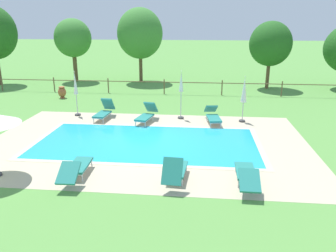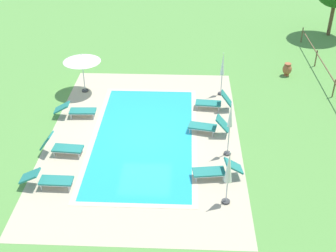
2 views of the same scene
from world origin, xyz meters
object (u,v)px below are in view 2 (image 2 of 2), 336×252
patio_umbrella_closed_row_west (229,170)px  terracotta_urn_near_fence (287,69)px  sun_lounger_north_end (77,110)px  sun_lounger_north_near_steps (216,170)px  patio_umbrella_closed_row_mid_west (222,68)px  patio_umbrella_closed_row_centre (230,122)px  sun_lounger_north_mid (62,146)px  sun_lounger_north_far (214,102)px  sun_lounger_south_near_corner (208,126)px  sun_lounger_south_mid (49,179)px  patio_umbrella_open_foreground (82,58)px

patio_umbrella_closed_row_west → terracotta_urn_near_fence: 12.17m
sun_lounger_north_end → sun_lounger_north_near_steps: bearing=55.5°
sun_lounger_north_near_steps → patio_umbrella_closed_row_west: bearing=11.7°
sun_lounger_north_end → patio_umbrella_closed_row_mid_west: (-2.68, 7.31, 1.18)m
patio_umbrella_closed_row_mid_west → patio_umbrella_closed_row_centre: 5.63m
sun_lounger_north_mid → patio_umbrella_closed_row_centre: bearing=92.3°
sun_lounger_north_end → terracotta_urn_near_fence: size_ratio=2.70×
sun_lounger_north_far → patio_umbrella_closed_row_centre: (4.01, 0.45, 1.27)m
sun_lounger_north_near_steps → sun_lounger_north_end: sun_lounger_north_near_steps is taller
sun_lounger_north_mid → sun_lounger_south_near_corner: size_ratio=0.94×
sun_lounger_south_mid → sun_lounger_north_end: bearing=-179.2°
patio_umbrella_open_foreground → patio_umbrella_closed_row_mid_west: size_ratio=0.92×
patio_umbrella_open_foreground → terracotta_urn_near_fence: size_ratio=2.87×
sun_lounger_south_near_corner → patio_umbrella_closed_row_mid_west: patio_umbrella_closed_row_mid_west is taller
patio_umbrella_closed_row_mid_west → sun_lounger_north_far: bearing=-16.5°
sun_lounger_north_near_steps → sun_lounger_north_mid: 6.77m
sun_lounger_north_far → patio_umbrella_closed_row_centre: bearing=6.4°
patio_umbrella_closed_row_mid_west → patio_umbrella_closed_row_centre: size_ratio=0.95×
sun_lounger_north_mid → patio_umbrella_closed_row_mid_west: size_ratio=0.78×
patio_umbrella_closed_row_mid_west → terracotta_urn_near_fence: bearing=122.3°
patio_umbrella_closed_row_centre → patio_umbrella_closed_row_mid_west: bearing=179.6°
sun_lounger_north_far → patio_umbrella_closed_row_mid_west: size_ratio=0.78×
sun_lounger_north_near_steps → patio_umbrella_closed_row_centre: 2.19m
sun_lounger_south_mid → patio_umbrella_closed_row_centre: patio_umbrella_closed_row_centre is taller
sun_lounger_north_near_steps → patio_umbrella_closed_row_centre: bearing=160.4°
sun_lounger_north_end → patio_umbrella_closed_row_west: patio_umbrella_closed_row_west is taller
patio_umbrella_open_foreground → patio_umbrella_closed_row_centre: patio_umbrella_closed_row_centre is taller
patio_umbrella_closed_row_centre → sun_lounger_north_end: bearing=-112.0°
sun_lounger_north_end → patio_umbrella_open_foreground: patio_umbrella_open_foreground is taller
patio_umbrella_closed_row_west → terracotta_urn_near_fence: patio_umbrella_closed_row_west is taller
patio_umbrella_closed_row_west → sun_lounger_south_near_corner: bearing=-174.0°
sun_lounger_south_near_corner → patio_umbrella_closed_row_mid_west: size_ratio=0.83×
patio_umbrella_closed_row_mid_west → terracotta_urn_near_fence: size_ratio=3.13×
sun_lounger_north_near_steps → patio_umbrella_open_foreground: size_ratio=0.94×
sun_lounger_north_far → patio_umbrella_open_foreground: 7.34m
sun_lounger_north_near_steps → terracotta_urn_near_fence: bearing=154.7°
sun_lounger_north_far → terracotta_urn_near_fence: 6.12m
sun_lounger_south_mid → patio_umbrella_closed_row_mid_west: (-8.15, 7.24, 1.18)m
sun_lounger_south_mid → patio_umbrella_closed_row_mid_west: bearing=138.4°
sun_lounger_north_far → patio_umbrella_closed_row_centre: patio_umbrella_closed_row_centre is taller
sun_lounger_south_near_corner → patio_umbrella_closed_row_centre: (1.70, 0.79, 1.28)m
sun_lounger_north_near_steps → patio_umbrella_open_foreground: (-7.32, -6.84, 1.59)m
sun_lounger_north_far → terracotta_urn_near_fence: (-4.16, 4.49, 0.02)m
sun_lounger_south_near_corner → patio_umbrella_closed_row_centre: patio_umbrella_closed_row_centre is taller
sun_lounger_north_mid → patio_umbrella_closed_row_mid_west: patio_umbrella_closed_row_mid_west is taller
sun_lounger_south_mid → patio_umbrella_open_foreground: bearing=-178.4°
sun_lounger_south_mid → patio_umbrella_closed_row_west: 7.05m
sun_lounger_south_mid → terracotta_urn_near_fence: bearing=133.5°
patio_umbrella_open_foreground → terracotta_urn_near_fence: (-2.50, 11.47, -1.55)m
sun_lounger_north_end → patio_umbrella_open_foreground: bearing=-176.8°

